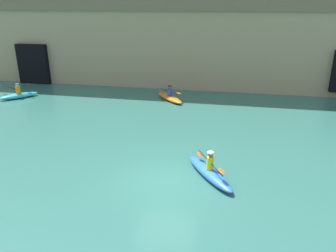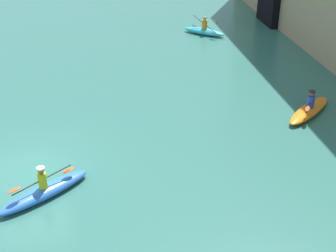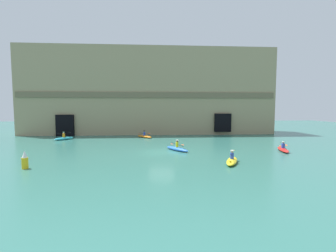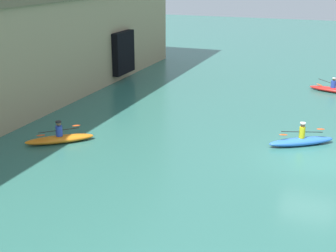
{
  "view_description": "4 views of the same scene",
  "coord_description": "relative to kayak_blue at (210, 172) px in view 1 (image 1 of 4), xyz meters",
  "views": [
    {
      "loc": [
        2.44,
        -11.61,
        6.89
      ],
      "look_at": [
        -0.86,
        4.5,
        0.71
      ],
      "focal_mm": 35.0,
      "sensor_mm": 36.0,
      "label": 1
    },
    {
      "loc": [
        14.61,
        2.52,
        9.64
      ],
      "look_at": [
        0.34,
        5.1,
        1.49
      ],
      "focal_mm": 50.0,
      "sensor_mm": 36.0,
      "label": 2
    },
    {
      "loc": [
        -0.76,
        -22.95,
        4.49
      ],
      "look_at": [
        1.0,
        4.92,
        2.34
      ],
      "focal_mm": 24.0,
      "sensor_mm": 36.0,
      "label": 3
    },
    {
      "loc": [
        -20.48,
        -0.92,
        8.28
      ],
      "look_at": [
        -0.1,
        6.97,
        0.79
      ],
      "focal_mm": 50.0,
      "sensor_mm": 36.0,
      "label": 4
    }
  ],
  "objects": [
    {
      "name": "ground_plane",
      "position": [
        -1.71,
        -0.7,
        -0.23
      ],
      "size": [
        120.0,
        120.0,
        0.0
      ],
      "primitive_type": "plane",
      "color": "#2D665B"
    },
    {
      "name": "kayak_blue",
      "position": [
        0.0,
        0.0,
        0.0
      ],
      "size": [
        2.48,
        3.17,
        1.16
      ],
      "rotation": [
        0.0,
        0.0,
        2.17
      ],
      "color": "blue",
      "rests_on": "ground"
    },
    {
      "name": "kayak_orange",
      "position": [
        -3.94,
        11.18,
        -0.01
      ],
      "size": [
        2.75,
        3.08,
        1.12
      ],
      "rotation": [
        0.0,
        0.0,
        2.27
      ],
      "color": "orange",
      "rests_on": "ground"
    },
    {
      "name": "kayak_cyan",
      "position": [
        -15.45,
        9.33,
        0.02
      ],
      "size": [
        2.33,
        2.6,
        1.16
      ],
      "rotation": [
        0.0,
        0.0,
        0.87
      ],
      "color": "#33B2C6",
      "rests_on": "ground"
    }
  ]
}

